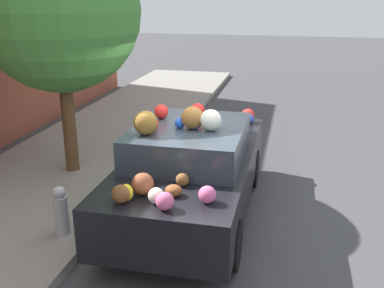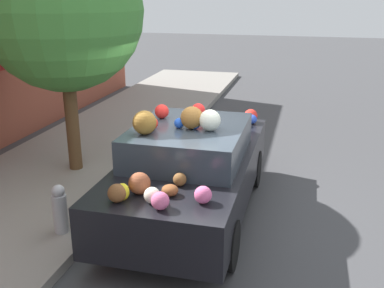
# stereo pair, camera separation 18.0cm
# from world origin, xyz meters

# --- Properties ---
(ground_plane) EXTENTS (60.00, 60.00, 0.00)m
(ground_plane) POSITION_xyz_m (0.00, 0.00, 0.00)
(ground_plane) COLOR #424244
(sidewalk_curb) EXTENTS (24.00, 3.20, 0.14)m
(sidewalk_curb) POSITION_xyz_m (0.00, 2.70, 0.07)
(sidewalk_curb) COLOR gray
(sidewalk_curb) RESTS_ON ground
(street_tree) EXTENTS (2.76, 2.76, 4.24)m
(street_tree) POSITION_xyz_m (0.96, 2.47, 2.99)
(street_tree) COLOR brown
(street_tree) RESTS_ON sidewalk_curb
(fire_hydrant) EXTENTS (0.20, 0.20, 0.70)m
(fire_hydrant) POSITION_xyz_m (-1.23, 1.51, 0.49)
(fire_hydrant) COLOR #B2B2B7
(fire_hydrant) RESTS_ON sidewalk_curb
(art_car) EXTENTS (4.20, 1.81, 1.80)m
(art_car) POSITION_xyz_m (-0.03, -0.03, 0.79)
(art_car) COLOR black
(art_car) RESTS_ON ground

